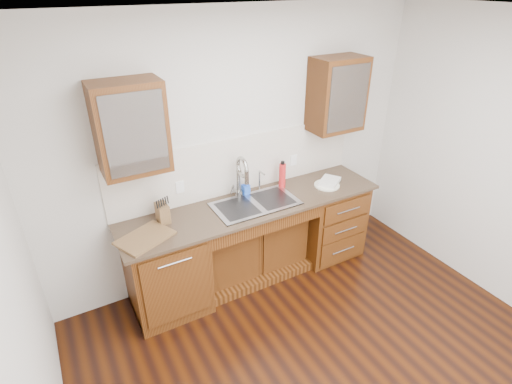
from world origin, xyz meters
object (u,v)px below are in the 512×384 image
cutting_board (145,238)px  plate (327,185)px  knife_block (163,213)px  soap_bottle (246,187)px  water_bottle (282,176)px

cutting_board → plate: bearing=0.7°
plate → knife_block: 1.76m
plate → knife_block: knife_block is taller
soap_bottle → knife_block: 0.90m
soap_bottle → water_bottle: size_ratio=0.60×
soap_bottle → water_bottle: (0.41, -0.04, 0.05)m
soap_bottle → plate: bearing=-20.1°
cutting_board → water_bottle: bearing=8.9°
water_bottle → plate: bearing=-26.3°
knife_block → soap_bottle: bearing=3.7°
soap_bottle → cutting_board: size_ratio=0.35×
water_bottle → knife_block: water_bottle is taller
soap_bottle → knife_block: size_ratio=0.91×
knife_block → cutting_board: 0.31m
soap_bottle → plate: (0.85, -0.26, -0.07)m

